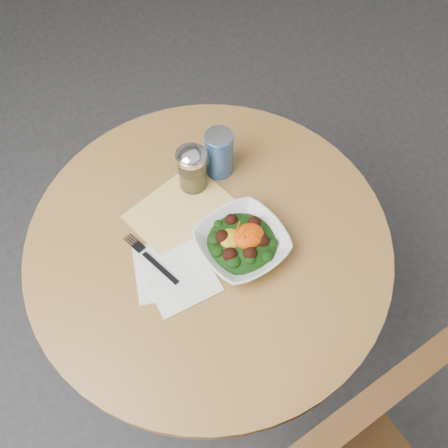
% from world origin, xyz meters
% --- Properties ---
extents(ground, '(6.00, 6.00, 0.00)m').
position_xyz_m(ground, '(0.00, 0.00, 0.00)').
color(ground, '#2C2C2F').
rests_on(ground, ground).
extents(table, '(0.90, 0.90, 0.75)m').
position_xyz_m(table, '(0.00, 0.00, 0.55)').
color(table, black).
rests_on(table, ground).
extents(cloth_napkin, '(0.28, 0.27, 0.00)m').
position_xyz_m(cloth_napkin, '(-0.01, 0.09, 0.75)').
color(cloth_napkin, '#FAA70D').
rests_on(cloth_napkin, table).
extents(paper_napkins, '(0.20, 0.22, 0.00)m').
position_xyz_m(paper_napkins, '(-0.12, -0.03, 0.75)').
color(paper_napkins, white).
rests_on(paper_napkins, table).
extents(salad_bowl, '(0.22, 0.22, 0.08)m').
position_xyz_m(salad_bowl, '(0.06, -0.06, 0.78)').
color(salad_bowl, white).
rests_on(salad_bowl, table).
extents(fork, '(0.06, 0.18, 0.00)m').
position_xyz_m(fork, '(-0.15, 0.03, 0.76)').
color(fork, black).
rests_on(fork, table).
extents(spice_shaker, '(0.08, 0.08, 0.14)m').
position_xyz_m(spice_shaker, '(0.05, 0.16, 0.82)').
color(spice_shaker, silver).
rests_on(spice_shaker, table).
extents(beverage_can, '(0.07, 0.07, 0.14)m').
position_xyz_m(beverage_can, '(0.14, 0.17, 0.82)').
color(beverage_can, navy).
rests_on(beverage_can, table).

